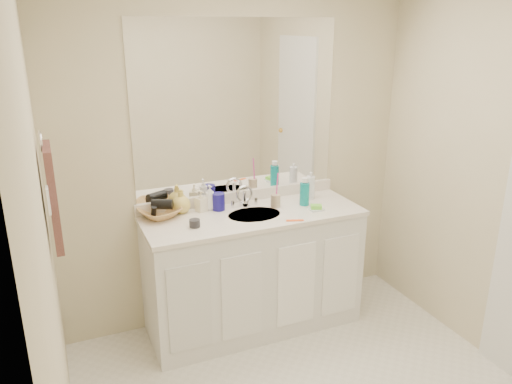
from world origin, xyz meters
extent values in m
cube|color=beige|center=(0.00, 1.30, 1.20)|extent=(2.60, 0.02, 2.40)
cube|color=beige|center=(-1.30, 0.00, 1.20)|extent=(0.02, 2.60, 2.40)
cube|color=silver|center=(0.00, 1.02, 0.42)|extent=(1.50, 0.55, 0.85)
cube|color=white|center=(0.00, 1.02, 0.86)|extent=(1.52, 0.57, 0.03)
cube|color=silver|center=(0.00, 1.29, 0.92)|extent=(1.52, 0.03, 0.08)
cylinder|color=#B6B49F|center=(0.00, 1.00, 0.87)|extent=(0.37, 0.37, 0.02)
cylinder|color=silver|center=(0.00, 1.18, 0.94)|extent=(0.02, 0.02, 0.11)
cube|color=white|center=(0.00, 1.29, 1.56)|extent=(1.48, 0.01, 1.20)
cylinder|color=navy|center=(-0.19, 1.18, 0.94)|extent=(0.10, 0.10, 0.12)
cylinder|color=tan|center=(0.20, 1.08, 0.93)|extent=(0.08, 0.08, 0.09)
cylinder|color=#E93DA5|center=(0.21, 1.08, 1.03)|extent=(0.01, 0.04, 0.21)
cylinder|color=#0B8A8D|center=(0.40, 1.04, 0.96)|extent=(0.07, 0.07, 0.16)
cylinder|color=white|center=(0.52, 1.15, 0.96)|extent=(0.07, 0.07, 0.17)
cube|color=silver|center=(0.43, 0.91, 0.89)|extent=(0.10, 0.08, 0.01)
cube|color=#70E137|center=(0.43, 0.91, 0.90)|extent=(0.09, 0.08, 0.03)
cube|color=#FF591A|center=(0.20, 0.79, 0.88)|extent=(0.12, 0.06, 0.00)
cylinder|color=#242328|center=(-0.44, 0.95, 0.90)|extent=(0.09, 0.09, 0.05)
imported|color=white|center=(-0.25, 1.21, 0.97)|extent=(0.08, 0.08, 0.18)
imported|color=#F4EBC7|center=(-0.32, 1.21, 0.95)|extent=(0.09, 0.09, 0.15)
imported|color=#DDC356|center=(-0.45, 1.23, 0.96)|extent=(0.17, 0.17, 0.16)
imported|color=#AC7D45|center=(-0.60, 1.20, 0.91)|extent=(0.34, 0.34, 0.07)
cylinder|color=black|center=(-0.58, 1.20, 0.97)|extent=(0.16, 0.12, 0.07)
torus|color=silver|center=(-1.27, 0.77, 1.55)|extent=(0.01, 0.11, 0.11)
cube|color=#452825|center=(-1.25, 0.77, 1.25)|extent=(0.04, 0.32, 0.55)
cube|color=white|center=(-1.27, 0.57, 1.30)|extent=(0.01, 0.08, 0.13)
camera|label=1|loc=(-1.24, -1.93, 2.11)|focal=35.00mm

